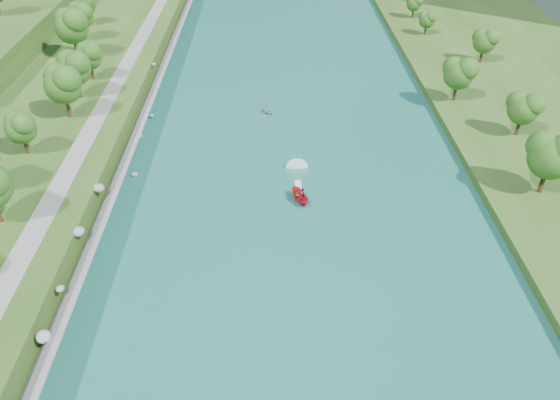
{
  "coord_description": "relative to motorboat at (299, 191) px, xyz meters",
  "views": [
    {
      "loc": [
        -3.07,
        -51.65,
        46.16
      ],
      "look_at": [
        -1.86,
        9.22,
        2.5
      ],
      "focal_mm": 35.0,
      "sensor_mm": 36.0,
      "label": 1
    }
  ],
  "objects": [
    {
      "name": "riverside_path",
      "position": [
        -33.52,
        6.31,
        2.75
      ],
      "size": [
        3.0,
        200.0,
        0.1
      ],
      "primitive_type": "cube",
      "color": "gray",
      "rests_on": "berm_west"
    },
    {
      "name": "motorboat",
      "position": [
        0.0,
        0.0,
        0.0
      ],
      "size": [
        3.6,
        19.04,
        2.17
      ],
      "rotation": [
        0.0,
        0.0,
        3.52
      ],
      "color": "red",
      "rests_on": "river_water"
    },
    {
      "name": "raft",
      "position": [
        -4.66,
        26.85,
        -0.35
      ],
      "size": [
        3.17,
        3.21,
        1.56
      ],
      "rotation": [
        0.0,
        0.0,
        0.75
      ],
      "color": "gray",
      "rests_on": "river_water"
    },
    {
      "name": "riprap_bank",
      "position": [
        -26.89,
        5.08,
        1.02
      ],
      "size": [
        4.4,
        236.0,
        4.73
      ],
      "color": "slate",
      "rests_on": "ground"
    },
    {
      "name": "ground",
      "position": [
        -1.02,
        -13.69,
        -0.8
      ],
      "size": [
        260.0,
        260.0,
        0.0
      ],
      "primitive_type": "plane",
      "color": "#2D5119",
      "rests_on": "ground"
    },
    {
      "name": "river_water",
      "position": [
        -1.02,
        6.31,
        -0.75
      ],
      "size": [
        55.0,
        240.0,
        0.1
      ],
      "primitive_type": "cube",
      "color": "#1A6351",
      "rests_on": "ground"
    }
  ]
}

